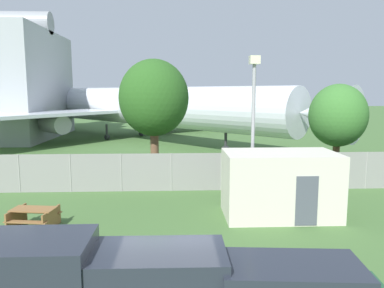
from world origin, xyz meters
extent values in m
cylinder|color=gray|center=(-7.64, 9.69, 0.98)|extent=(0.07, 0.07, 1.95)
cylinder|color=gray|center=(-5.09, 9.69, 0.98)|extent=(0.07, 0.07, 1.95)
cylinder|color=gray|center=(-2.55, 9.69, 0.98)|extent=(0.07, 0.07, 1.95)
cylinder|color=gray|center=(0.00, 9.69, 0.98)|extent=(0.07, 0.07, 1.95)
cylinder|color=gray|center=(2.55, 9.69, 0.98)|extent=(0.07, 0.07, 1.95)
cylinder|color=gray|center=(5.09, 9.69, 0.98)|extent=(0.07, 0.07, 1.95)
cylinder|color=gray|center=(7.64, 9.69, 0.98)|extent=(0.07, 0.07, 1.95)
cylinder|color=gray|center=(10.18, 9.69, 0.98)|extent=(0.07, 0.07, 1.95)
cube|color=gray|center=(0.00, 9.69, 0.98)|extent=(56.00, 0.01, 1.95)
cylinder|color=silver|center=(-4.05, 30.68, 3.57)|extent=(28.83, 29.91, 3.84)
cone|color=silver|center=(10.30, 15.67, 3.57)|extent=(5.43, 5.43, 3.84)
cone|color=silver|center=(-18.74, 46.05, 3.57)|extent=(5.81, 5.86, 3.46)
cube|color=silver|center=(2.16, 39.24, 3.00)|extent=(16.86, 14.19, 0.30)
cylinder|color=#939399|center=(0.09, 37.73, 1.98)|extent=(3.64, 3.69, 1.73)
cube|color=silver|center=(-12.87, 24.86, 3.00)|extent=(14.66, 16.59, 0.30)
cylinder|color=#939399|center=(-11.27, 26.87, 1.98)|extent=(3.64, 3.69, 1.73)
cube|color=silver|center=(-16.42, 43.62, 8.37)|extent=(2.56, 2.66, 5.76)
cube|color=silver|center=(-16.28, 43.48, 3.96)|extent=(8.23, 8.06, 0.20)
cylinder|color=#2D2D33|center=(4.42, 21.83, 0.83)|extent=(0.24, 0.24, 1.65)
cylinder|color=#2D2D33|center=(4.42, 21.83, 0.28)|extent=(0.60, 0.61, 0.56)
cylinder|color=#2D2D33|center=(-3.69, 33.64, 0.83)|extent=(0.24, 0.24, 1.65)
cylinder|color=#2D2D33|center=(-3.69, 33.64, 0.28)|extent=(0.60, 0.61, 0.56)
cylinder|color=#2D2D33|center=(-7.02, 30.46, 0.83)|extent=(0.24, 0.24, 1.65)
cylinder|color=#2D2D33|center=(-7.02, 30.46, 0.28)|extent=(0.60, 0.61, 0.56)
cube|color=beige|center=(4.45, 5.60, 1.32)|extent=(4.49, 2.59, 2.64)
cube|color=#4C515B|center=(5.11, 4.30, 1.00)|extent=(0.84, 0.03, 1.90)
cube|color=brown|center=(-5.06, 4.59, 0.74)|extent=(1.66, 0.97, 0.04)
cube|color=brown|center=(-4.98, 5.14, 0.44)|extent=(1.60, 0.50, 0.04)
cube|color=brown|center=(-5.14, 4.03, 0.44)|extent=(1.60, 0.50, 0.04)
cube|color=brown|center=(-4.38, 4.49, 0.37)|extent=(0.25, 1.39, 0.74)
cube|color=brown|center=(-5.74, 4.68, 0.37)|extent=(0.25, 1.39, 0.74)
cylinder|color=brown|center=(-0.95, 11.57, 1.55)|extent=(0.46, 0.46, 3.10)
ellipsoid|color=#28561E|center=(-0.95, 11.57, 4.72)|extent=(3.81, 3.81, 4.19)
cylinder|color=brown|center=(9.62, 12.20, 1.14)|extent=(0.40, 0.40, 2.29)
ellipsoid|color=#38702D|center=(9.62, 12.20, 3.69)|extent=(3.30, 3.30, 3.63)
cube|color=#232833|center=(-3.25, -1.56, 1.58)|extent=(3.41, 1.71, 0.93)
cube|color=#232833|center=(-0.18, -1.55, 1.44)|extent=(2.94, 1.66, 0.64)
cube|color=#232833|center=(2.63, -1.85, 1.27)|extent=(3.01, 1.77, 0.57)
cylinder|color=#99999E|center=(3.69, 7.48, 3.12)|extent=(0.16, 0.16, 6.24)
cube|color=beige|center=(3.69, 7.48, 6.42)|extent=(0.44, 0.44, 0.36)
camera|label=1|loc=(0.23, -9.04, 5.06)|focal=35.00mm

